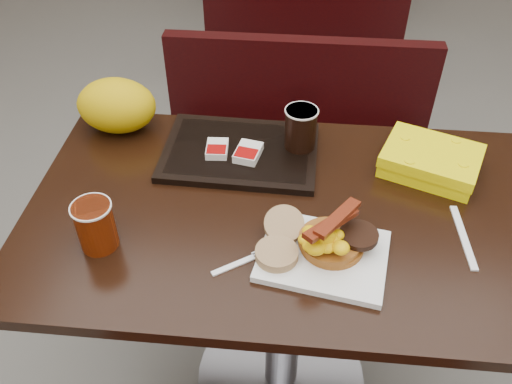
# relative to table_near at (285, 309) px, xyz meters

# --- Properties ---
(floor) EXTENTS (6.00, 7.00, 0.01)m
(floor) POSITION_rel_table_near_xyz_m (0.00, 0.00, -0.38)
(floor) COLOR slate
(floor) RESTS_ON ground
(table_near) EXTENTS (1.20, 0.70, 0.75)m
(table_near) POSITION_rel_table_near_xyz_m (0.00, 0.00, 0.00)
(table_near) COLOR black
(table_near) RESTS_ON floor
(bench_near_n) EXTENTS (1.00, 0.46, 0.72)m
(bench_near_n) POSITION_rel_table_near_xyz_m (0.00, 0.70, -0.02)
(bench_near_n) COLOR black
(bench_near_n) RESTS_ON floor
(bench_far_s) EXTENTS (1.00, 0.46, 0.72)m
(bench_far_s) POSITION_rel_table_near_xyz_m (0.00, 1.90, -0.02)
(bench_far_s) COLOR black
(bench_far_s) RESTS_ON floor
(platter) EXTENTS (0.29, 0.24, 0.02)m
(platter) POSITION_rel_table_near_xyz_m (0.07, -0.14, 0.38)
(platter) COLOR white
(platter) RESTS_ON table_near
(pancake_stack) EXTENTS (0.14, 0.14, 0.03)m
(pancake_stack) POSITION_rel_table_near_xyz_m (0.09, -0.12, 0.40)
(pancake_stack) COLOR #965019
(pancake_stack) RESTS_ON platter
(sausage_patty) EXTENTS (0.09, 0.09, 0.01)m
(sausage_patty) POSITION_rel_table_near_xyz_m (0.14, -0.11, 0.42)
(sausage_patty) COLOR black
(sausage_patty) RESTS_ON pancake_stack
(scrambled_eggs) EXTENTS (0.10, 0.09, 0.05)m
(scrambled_eggs) POSITION_rel_table_near_xyz_m (0.07, -0.14, 0.44)
(scrambled_eggs) COLOR #FFEB05
(scrambled_eggs) RESTS_ON pancake_stack
(bacon_strips) EXTENTS (0.14, 0.15, 0.01)m
(bacon_strips) POSITION_rel_table_near_xyz_m (0.08, -0.13, 0.47)
(bacon_strips) COLOR #430F04
(bacon_strips) RESTS_ON scrambled_eggs
(muffin_bottom) EXTENTS (0.09, 0.09, 0.02)m
(muffin_bottom) POSITION_rel_table_near_xyz_m (-0.02, -0.16, 0.40)
(muffin_bottom) COLOR tan
(muffin_bottom) RESTS_ON platter
(muffin_top) EXTENTS (0.09, 0.09, 0.05)m
(muffin_top) POSITION_rel_table_near_xyz_m (-0.01, -0.09, 0.41)
(muffin_top) COLOR tan
(muffin_top) RESTS_ON platter
(coffee_cup_near) EXTENTS (0.10, 0.10, 0.11)m
(coffee_cup_near) POSITION_rel_table_near_xyz_m (-0.40, -0.14, 0.43)
(coffee_cup_near) COLOR #852704
(coffee_cup_near) RESTS_ON table_near
(fork) EXTENTS (0.12, 0.09, 0.00)m
(fork) POSITION_rel_table_near_xyz_m (-0.11, -0.18, 0.38)
(fork) COLOR white
(fork) RESTS_ON table_near
(knife) EXTENTS (0.03, 0.19, 0.00)m
(knife) POSITION_rel_table_near_xyz_m (0.37, -0.05, 0.38)
(knife) COLOR white
(knife) RESTS_ON table_near
(condiment_syrup) EXTENTS (0.05, 0.04, 0.01)m
(condiment_syrup) POSITION_rel_table_near_xyz_m (-0.18, 0.08, 0.38)
(condiment_syrup) COLOR #C57208
(condiment_syrup) RESTS_ON table_near
(tray) EXTENTS (0.39, 0.28, 0.02)m
(tray) POSITION_rel_table_near_xyz_m (-0.14, 0.19, 0.38)
(tray) COLOR black
(tray) RESTS_ON table_near
(hashbrown_sleeve_left) EXTENTS (0.06, 0.07, 0.02)m
(hashbrown_sleeve_left) POSITION_rel_table_near_xyz_m (-0.19, 0.17, 0.40)
(hashbrown_sleeve_left) COLOR silver
(hashbrown_sleeve_left) RESTS_ON tray
(hashbrown_sleeve_right) EXTENTS (0.07, 0.09, 0.02)m
(hashbrown_sleeve_right) POSITION_rel_table_near_xyz_m (-0.11, 0.16, 0.40)
(hashbrown_sleeve_right) COLOR silver
(hashbrown_sleeve_right) RESTS_ON tray
(coffee_cup_far) EXTENTS (0.08, 0.08, 0.11)m
(coffee_cup_far) POSITION_rel_table_near_xyz_m (0.01, 0.22, 0.45)
(coffee_cup_far) COLOR black
(coffee_cup_far) RESTS_ON tray
(clamshell) EXTENTS (0.27, 0.24, 0.06)m
(clamshell) POSITION_rel_table_near_xyz_m (0.33, 0.17, 0.41)
(clamshell) COLOR #F5E204
(clamshell) RESTS_ON table_near
(paper_bag) EXTENTS (0.23, 0.19, 0.14)m
(paper_bag) POSITION_rel_table_near_xyz_m (-0.47, 0.27, 0.45)
(paper_bag) COLOR #D79907
(paper_bag) RESTS_ON table_near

